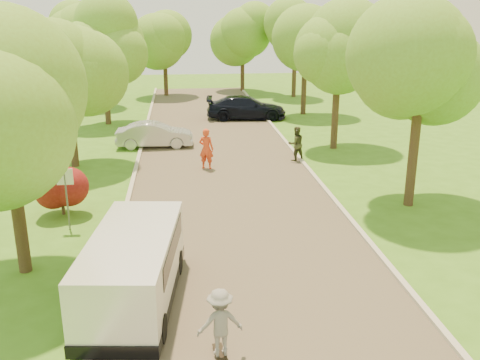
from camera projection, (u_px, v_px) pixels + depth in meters
name	position (u px, v px, depth m)	size (l,w,h in m)	color
ground	(252.00, 275.00, 15.27)	(100.00, 100.00, 0.00)	#3F711B
road	(227.00, 187.00, 22.84)	(8.00, 60.00, 0.01)	#4C4438
curb_left	(131.00, 189.00, 22.39)	(0.18, 60.00, 0.12)	#B2AD9E
curb_right	(319.00, 182.00, 23.26)	(0.18, 60.00, 0.12)	#B2AD9E
street_sign	(66.00, 186.00, 17.95)	(0.55, 0.06, 2.17)	#59595E
red_shrub	(61.00, 186.00, 19.46)	(1.70, 1.70, 1.95)	#382619
tree_l_mida	(10.00, 92.00, 13.96)	(4.71, 4.60, 7.39)	#382619
tree_l_midb	(70.00, 70.00, 24.49)	(4.30, 4.20, 6.62)	#382619
tree_l_far	(106.00, 39.00, 33.73)	(4.92, 4.80, 7.79)	#382619
tree_r_mida	(429.00, 59.00, 19.08)	(5.13, 5.00, 7.95)	#382619
tree_r_midb	(342.00, 57.00, 27.75)	(4.51, 4.40, 7.01)	#382619
tree_r_far	(309.00, 31.00, 36.99)	(5.33, 5.20, 8.34)	#382619
tree_bg_a	(87.00, 36.00, 41.09)	(5.12, 5.00, 7.72)	#382619
tree_bg_b	(298.00, 31.00, 44.76)	(5.12, 5.00, 7.95)	#382619
tree_bg_c	(166.00, 37.00, 45.62)	(4.92, 4.80, 7.33)	#382619
tree_bg_d	(245.00, 32.00, 48.18)	(5.12, 5.00, 7.72)	#382619
minivan	(134.00, 268.00, 13.53)	(2.59, 5.30, 1.90)	white
silver_sedan	(155.00, 135.00, 29.28)	(1.45, 4.16, 1.37)	#B5B5BA
dark_sedan	(246.00, 108.00, 36.78)	(2.21, 5.44, 1.58)	black
longboard	(221.00, 354.00, 11.62)	(0.33, 0.82, 0.09)	black
skateboarder	(220.00, 323.00, 11.38)	(1.00, 0.58, 1.55)	gray
person_striped	(206.00, 149.00, 25.16)	(0.71, 0.47, 1.95)	red
person_olive	(296.00, 144.00, 26.55)	(0.84, 0.66, 1.73)	#343822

